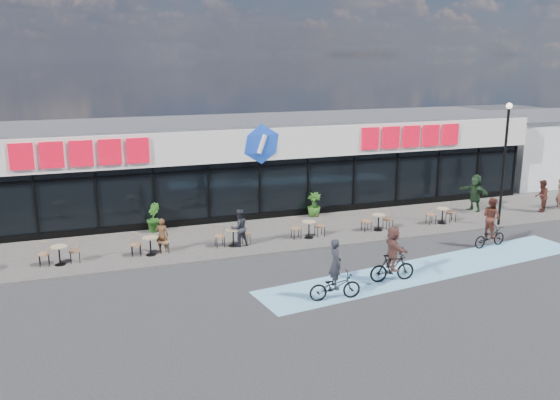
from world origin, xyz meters
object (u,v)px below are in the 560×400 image
Objects in this scene: potted_plant_left at (153,217)px; potted_plant_mid at (314,205)px; potted_plant_right at (314,206)px; pedestrian_c at (541,196)px; cyclist_a at (393,256)px; patron_right at (239,228)px; patron_left at (162,235)px; pedestrian_a at (475,193)px; lamp_post at (505,154)px; pedestrian_b at (560,193)px; cyclist_b at (491,227)px.

potted_plant_left reaches higher than potted_plant_mid.
pedestrian_c reaches higher than potted_plant_right.
potted_plant_mid is 8.67m from cyclist_a.
potted_plant_mid is at bearing -157.52° from patron_right.
patron_left is at bearing -159.20° from potted_plant_right.
potted_plant_left is 3.01m from patron_left.
pedestrian_a is at bearing -60.78° from pedestrian_c.
lamp_post is 4.78× the size of potted_plant_mid.
potted_plant_mid is at bearing 85.93° from cyclist_a.
potted_plant_left is 7.84m from potted_plant_right.
patron_left is at bearing -159.36° from potted_plant_mid.
patron_right is 12.96m from pedestrian_a.
pedestrian_a reaches higher than potted_plant_right.
pedestrian_c is (11.18, -3.01, 0.23)m from potted_plant_mid.
patron_left is 3.14m from patron_right.
lamp_post is 9.13m from potted_plant_mid.
cyclist_a reaches higher than pedestrian_b.
lamp_post is 5.86m from pedestrian_b.
patron_right is (3.08, -3.33, 0.15)m from potted_plant_left.
pedestrian_c is 0.81× the size of cyclist_a.
lamp_post is at bearing -18.85° from pedestrian_c.
potted_plant_mid is at bearing -130.02° from potted_plant_right.
patron_left is 0.85× the size of pedestrian_c.
pedestrian_b reaches higher than potted_plant_right.
pedestrian_c is at bearing -160.16° from patron_left.
lamp_post is at bearing -25.90° from pedestrian_a.
patron_right reaches higher than potted_plant_left.
cyclist_a is at bearing 115.16° from patron_right.
cyclist_b is at bearing -135.63° from lamp_post.
cyclist_b is at bearing -6.98° from pedestrian_c.
pedestrian_b is at bearing -12.17° from potted_plant_mid.
cyclist_a is (7.23, -5.70, 0.13)m from patron_left.
pedestrian_c is at bearing 53.11° from pedestrian_a.
pedestrian_b is at bearing 169.52° from patron_right.
potted_plant_left is 0.82× the size of patron_right.
lamp_post reaches higher than pedestrian_c.
pedestrian_b is (4.53, -1.01, -0.17)m from pedestrian_a.
cyclist_b is at bearing -45.05° from pedestrian_a.
pedestrian_a is 4.64m from pedestrian_b.
patron_right is 10.47m from cyclist_b.
cyclist_b is (9.94, -3.30, -0.02)m from patron_right.
pedestrian_a is (0.53, 2.52, -2.38)m from lamp_post.
pedestrian_c reaches higher than potted_plant_left.
pedestrian_c is (3.57, 1.23, -2.51)m from lamp_post.
patron_right is 15.91m from pedestrian_c.
pedestrian_a is at bearing 38.35° from cyclist_a.
cyclist_b reaches higher than pedestrian_a.
pedestrian_c is at bearing 19.06° from lamp_post.
pedestrian_a is 11.16m from cyclist_a.
potted_plant_left is at bearing -59.56° from patron_right.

